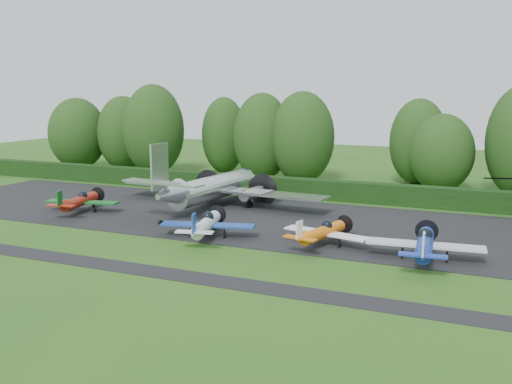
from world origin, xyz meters
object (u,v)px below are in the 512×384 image
at_px(light_plane_blue, 425,244).
at_px(light_plane_white, 206,224).
at_px(light_plane_orange, 323,232).
at_px(transport_plane, 213,187).
at_px(light_plane_red, 80,201).

bearing_deg(light_plane_blue, light_plane_white, -173.37).
distance_m(light_plane_white, light_plane_orange, 8.73).
bearing_deg(light_plane_orange, transport_plane, 133.20).
height_order(light_plane_red, light_plane_white, light_plane_white).
distance_m(light_plane_orange, light_plane_blue, 7.24).
distance_m(transport_plane, light_plane_blue, 23.01).
height_order(light_plane_white, light_plane_orange, light_plane_white).
xyz_separation_m(transport_plane, light_plane_red, (-10.02, -6.84, -0.86)).
bearing_deg(light_plane_red, transport_plane, 46.00).
bearing_deg(light_plane_orange, light_plane_red, 161.57).
bearing_deg(light_plane_white, light_plane_red, -179.28).
xyz_separation_m(transport_plane, light_plane_white, (4.93, -10.47, -0.82)).
xyz_separation_m(transport_plane, light_plane_blue, (20.69, -10.05, -0.75)).
height_order(light_plane_orange, light_plane_blue, light_plane_blue).
distance_m(light_plane_red, light_plane_white, 15.38).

